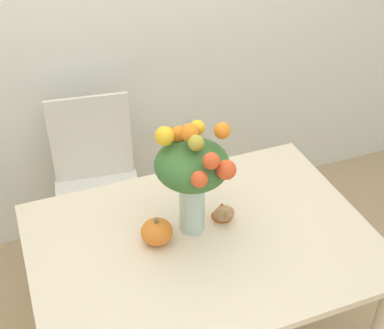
% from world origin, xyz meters
% --- Properties ---
extents(dining_table, '(1.26, 0.90, 0.76)m').
position_xyz_m(dining_table, '(0.00, 0.00, 0.66)').
color(dining_table, beige).
rests_on(dining_table, ground_plane).
extents(flower_vase, '(0.27, 0.30, 0.46)m').
position_xyz_m(flower_vase, '(-0.01, 0.07, 1.04)').
color(flower_vase, '#B2CCBC').
rests_on(flower_vase, dining_table).
extents(pumpkin, '(0.12, 0.12, 0.11)m').
position_xyz_m(pumpkin, '(-0.16, 0.05, 0.81)').
color(pumpkin, orange).
rests_on(pumpkin, dining_table).
extents(turkey_figurine, '(0.08, 0.11, 0.07)m').
position_xyz_m(turkey_figurine, '(0.12, 0.08, 0.80)').
color(turkey_figurine, '#A87A4C').
rests_on(turkey_figurine, dining_table).
extents(dining_chair_near_window, '(0.47, 0.47, 0.93)m').
position_xyz_m(dining_chair_near_window, '(-0.24, 0.80, 0.49)').
color(dining_chair_near_window, silver).
rests_on(dining_chair_near_window, ground_plane).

